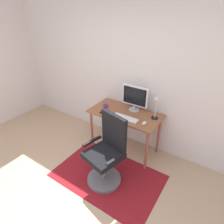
# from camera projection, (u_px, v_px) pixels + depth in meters

# --- Properties ---
(ground_plane) EXTENTS (12.00, 12.00, 0.00)m
(ground_plane) POSITION_uv_depth(u_px,v_px,m) (38.00, 223.00, 2.41)
(ground_plane) COLOR tan
(wall_back) EXTENTS (6.00, 0.10, 2.60)m
(wall_back) POSITION_uv_depth(u_px,v_px,m) (129.00, 74.00, 3.37)
(wall_back) COLOR silver
(wall_back) RESTS_ON ground
(area_rug) EXTENTS (1.63, 1.06, 0.01)m
(area_rug) POSITION_uv_depth(u_px,v_px,m) (108.00, 176.00, 3.06)
(area_rug) COLOR maroon
(area_rug) RESTS_ON ground
(desk) EXTENTS (1.21, 0.62, 0.76)m
(desk) POSITION_uv_depth(u_px,v_px,m) (125.00, 117.00, 3.32)
(desk) COLOR brown
(desk) RESTS_ON ground
(monitor) EXTENTS (0.46, 0.18, 0.44)m
(monitor) POSITION_uv_depth(u_px,v_px,m) (135.00, 97.00, 3.24)
(monitor) COLOR #B2B2B7
(monitor) RESTS_ON desk
(keyboard) EXTENTS (0.43, 0.13, 0.02)m
(keyboard) POSITION_uv_depth(u_px,v_px,m) (125.00, 118.00, 3.11)
(keyboard) COLOR white
(keyboard) RESTS_ON desk
(computer_mouse) EXTENTS (0.06, 0.10, 0.03)m
(computer_mouse) POSITION_uv_depth(u_px,v_px,m) (144.00, 123.00, 2.96)
(computer_mouse) COLOR white
(computer_mouse) RESTS_ON desk
(coffee_cup) EXTENTS (0.08, 0.08, 0.09)m
(coffee_cup) POSITION_uv_depth(u_px,v_px,m) (106.00, 106.00, 3.41)
(coffee_cup) COLOR #6A337F
(coffee_cup) RESTS_ON desk
(cell_phone) EXTENTS (0.10, 0.15, 0.01)m
(cell_phone) POSITION_uv_depth(u_px,v_px,m) (103.00, 112.00, 3.30)
(cell_phone) COLOR black
(cell_phone) RESTS_ON desk
(desk_lamp) EXTENTS (0.11, 0.11, 0.40)m
(desk_lamp) POSITION_uv_depth(u_px,v_px,m) (156.00, 103.00, 2.99)
(desk_lamp) COLOR black
(desk_lamp) RESTS_ON desk
(office_chair) EXTENTS (0.61, 0.56, 1.09)m
(office_chair) POSITION_uv_depth(u_px,v_px,m) (107.00, 155.00, 2.80)
(office_chair) COLOR slate
(office_chair) RESTS_ON ground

